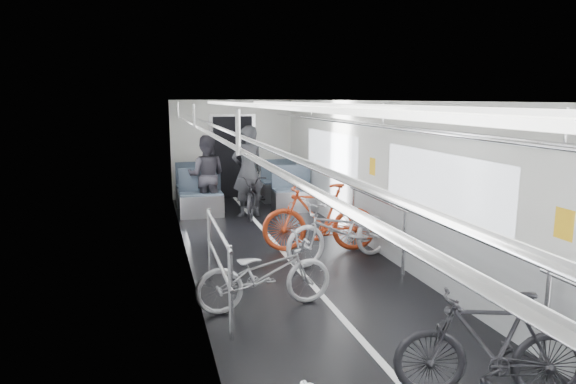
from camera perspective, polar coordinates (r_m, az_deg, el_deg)
name	(u,v)px	position (r m, az deg, el deg)	size (l,w,h in m)	color
car_shell	(288,186)	(7.73, 0.04, 0.63)	(3.02, 14.01, 2.41)	black
bike_left_far	(265,273)	(6.06, -2.61, -8.99)	(0.57, 1.63, 0.86)	#9E9FA2
bike_right_near	(490,345)	(4.63, 21.50, -15.58)	(0.44, 1.54, 0.93)	black
bike_right_mid	(341,230)	(7.75, 5.95, -4.17)	(0.66, 1.89, 0.99)	silver
bike_right_far	(319,218)	(8.24, 3.49, -2.86)	(0.52, 1.84, 1.10)	#B33616
bike_aisle	(255,195)	(10.77, -3.71, -0.28)	(0.59, 1.71, 0.90)	black
person_standing	(248,171)	(10.66, -4.49, 2.31)	(0.69, 0.45, 1.89)	black
person_seated	(206,175)	(10.88, -9.07, 1.83)	(0.82, 0.64, 1.69)	#27252C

